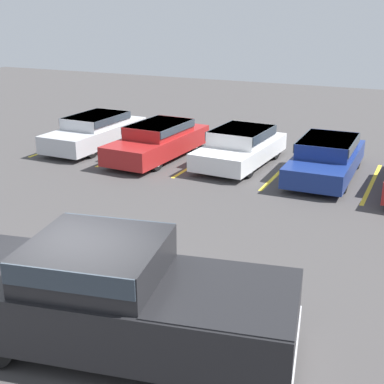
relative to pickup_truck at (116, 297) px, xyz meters
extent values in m
plane|color=#423F3F|center=(-0.99, 0.41, -0.91)|extent=(60.00, 60.00, 0.00)
cube|color=yellow|center=(-8.99, 10.34, -0.91)|extent=(0.12, 4.28, 0.01)
cube|color=yellow|center=(-6.10, 10.34, -0.91)|extent=(0.12, 4.28, 0.01)
cube|color=yellow|center=(-3.21, 10.34, -0.91)|extent=(0.12, 4.28, 0.01)
cube|color=yellow|center=(-0.32, 10.34, -0.91)|extent=(0.12, 4.28, 0.01)
cube|color=yellow|center=(2.57, 10.34, -0.91)|extent=(0.12, 4.28, 0.01)
cube|color=black|center=(-0.02, 0.00, -0.16)|extent=(5.87, 3.07, 0.95)
cube|color=black|center=(-0.29, -0.06, 0.61)|extent=(2.33, 2.24, 0.58)
cube|color=#2D3842|center=(-0.29, -0.06, 0.74)|extent=(2.30, 2.30, 0.32)
cube|color=black|center=(1.71, 0.32, 0.27)|extent=(2.40, 2.33, 0.13)
cube|color=silver|center=(2.64, 0.50, -0.51)|extent=(0.59, 2.11, 0.28)
cylinder|color=black|center=(1.47, 1.15, -0.44)|extent=(0.98, 0.49, 0.94)
cylinder|color=#ADADB2|center=(1.47, 1.15, -0.44)|extent=(0.57, 0.42, 0.52)
cylinder|color=black|center=(1.78, -0.53, -0.44)|extent=(0.98, 0.49, 0.94)
cylinder|color=#ADADB2|center=(1.78, -0.53, -0.44)|extent=(0.57, 0.42, 0.52)
cylinder|color=black|center=(-1.82, 0.52, -0.44)|extent=(0.98, 0.49, 0.94)
cylinder|color=#ADADB2|center=(-1.82, 0.52, -0.44)|extent=(0.57, 0.42, 0.52)
cube|color=#B7BABF|center=(-7.66, 10.47, -0.42)|extent=(1.83, 4.69, 0.63)
cube|color=#B7BABF|center=(-7.65, 10.56, 0.11)|extent=(1.58, 2.45, 0.42)
cube|color=#2D3842|center=(-7.65, 10.56, 0.19)|extent=(1.65, 2.40, 0.25)
cylinder|color=black|center=(-6.94, 9.11, -0.60)|extent=(0.25, 0.63, 0.63)
cylinder|color=#ADADB2|center=(-6.94, 9.11, -0.60)|extent=(0.26, 0.35, 0.35)
cylinder|color=black|center=(-8.42, 9.13, -0.60)|extent=(0.25, 0.63, 0.63)
cylinder|color=#ADADB2|center=(-8.42, 9.13, -0.60)|extent=(0.26, 0.35, 0.35)
cylinder|color=black|center=(-6.89, 11.81, -0.60)|extent=(0.25, 0.63, 0.63)
cylinder|color=#ADADB2|center=(-6.89, 11.81, -0.60)|extent=(0.26, 0.35, 0.35)
cylinder|color=black|center=(-8.37, 11.84, -0.60)|extent=(0.25, 0.63, 0.63)
cylinder|color=#ADADB2|center=(-8.37, 11.84, -0.60)|extent=(0.26, 0.35, 0.35)
cube|color=maroon|center=(-4.75, 10.13, -0.42)|extent=(1.95, 4.80, 0.64)
cube|color=maroon|center=(-4.75, 10.22, 0.12)|extent=(1.63, 2.53, 0.42)
cube|color=#2D3842|center=(-4.75, 10.22, 0.20)|extent=(1.70, 2.48, 0.25)
cylinder|color=black|center=(-4.08, 8.72, -0.60)|extent=(0.23, 0.64, 0.63)
cylinder|color=#ADADB2|center=(-4.08, 8.72, -0.60)|extent=(0.23, 0.36, 0.35)
cylinder|color=black|center=(-5.56, 8.80, -0.60)|extent=(0.23, 0.64, 0.63)
cylinder|color=#ADADB2|center=(-5.56, 8.80, -0.60)|extent=(0.23, 0.36, 0.35)
cylinder|color=black|center=(-3.94, 11.46, -0.60)|extent=(0.23, 0.64, 0.63)
cylinder|color=#ADADB2|center=(-3.94, 11.46, -0.60)|extent=(0.23, 0.36, 0.35)
cylinder|color=black|center=(-5.43, 11.53, -0.60)|extent=(0.23, 0.64, 0.63)
cylinder|color=#ADADB2|center=(-5.43, 11.53, -0.60)|extent=(0.23, 0.36, 0.35)
cube|color=silver|center=(-1.81, 10.56, -0.44)|extent=(2.07, 4.32, 0.57)
cube|color=silver|center=(-1.81, 10.64, 0.08)|extent=(1.74, 2.28, 0.48)
cube|color=#2D3842|center=(-1.81, 10.64, 0.18)|extent=(1.81, 2.24, 0.29)
cylinder|color=black|center=(-1.09, 9.29, -0.58)|extent=(0.27, 0.67, 0.66)
cylinder|color=#ADADB2|center=(-1.09, 9.29, -0.58)|extent=(0.27, 0.37, 0.36)
cylinder|color=black|center=(-2.67, 9.38, -0.58)|extent=(0.27, 0.67, 0.66)
cylinder|color=#ADADB2|center=(-2.67, 9.38, -0.58)|extent=(0.27, 0.37, 0.36)
cylinder|color=black|center=(-0.96, 11.74, -0.58)|extent=(0.27, 0.67, 0.66)
cylinder|color=#ADADB2|center=(-0.96, 11.74, -0.58)|extent=(0.27, 0.37, 0.36)
cylinder|color=black|center=(-2.54, 11.83, -0.58)|extent=(0.27, 0.67, 0.66)
cylinder|color=#ADADB2|center=(-2.54, 11.83, -0.58)|extent=(0.27, 0.37, 0.36)
cube|color=navy|center=(1.11, 10.43, -0.45)|extent=(1.85, 4.62, 0.58)
cube|color=navy|center=(1.11, 10.52, 0.08)|extent=(1.61, 2.41, 0.47)
cube|color=#2D3842|center=(1.11, 10.52, 0.17)|extent=(1.68, 2.36, 0.28)
cylinder|color=black|center=(1.89, 9.11, -0.59)|extent=(0.24, 0.64, 0.63)
cylinder|color=#ADADB2|center=(1.89, 9.11, -0.59)|extent=(0.24, 0.35, 0.35)
cylinder|color=black|center=(0.36, 9.09, -0.59)|extent=(0.24, 0.64, 0.63)
cylinder|color=#ADADB2|center=(0.36, 9.09, -0.59)|extent=(0.24, 0.35, 0.35)
cylinder|color=black|center=(1.85, 11.77, -0.59)|extent=(0.24, 0.64, 0.63)
cylinder|color=#ADADB2|center=(1.85, 11.77, -0.59)|extent=(0.24, 0.35, 0.35)
cylinder|color=black|center=(0.32, 11.75, -0.59)|extent=(0.24, 0.64, 0.63)
cylinder|color=#ADADB2|center=(0.32, 11.75, -0.59)|extent=(0.24, 0.35, 0.35)
camera|label=1|loc=(4.12, -6.08, 4.27)|focal=50.00mm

